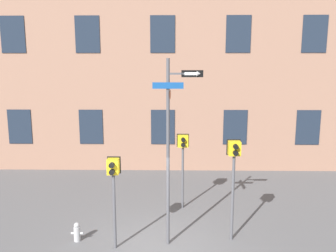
{
  "coord_description": "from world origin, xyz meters",
  "views": [
    {
      "loc": [
        0.5,
        -8.11,
        4.79
      ],
      "look_at": [
        0.36,
        0.39,
        3.35
      ],
      "focal_mm": 35.0,
      "sensor_mm": 36.0,
      "label": 1
    }
  ],
  "objects_px": {
    "street_sign_pole": "(171,140)",
    "pedestrian_signal_right": "(234,163)",
    "pedestrian_signal_across": "(183,150)",
    "pedestrian_signal_left": "(113,178)",
    "fire_hydrant": "(77,232)"
  },
  "relations": [
    {
      "from": "street_sign_pole",
      "to": "pedestrian_signal_right",
      "type": "height_order",
      "value": "street_sign_pole"
    },
    {
      "from": "street_sign_pole",
      "to": "pedestrian_signal_right",
      "type": "distance_m",
      "value": 1.9
    },
    {
      "from": "pedestrian_signal_left",
      "to": "pedestrian_signal_right",
      "type": "distance_m",
      "value": 3.31
    },
    {
      "from": "pedestrian_signal_right",
      "to": "pedestrian_signal_across",
      "type": "xyz_separation_m",
      "value": [
        -1.35,
        2.18,
        -0.18
      ]
    },
    {
      "from": "fire_hydrant",
      "to": "street_sign_pole",
      "type": "bearing_deg",
      "value": -2.16
    },
    {
      "from": "street_sign_pole",
      "to": "pedestrian_signal_right",
      "type": "relative_size",
      "value": 1.75
    },
    {
      "from": "street_sign_pole",
      "to": "pedestrian_signal_across",
      "type": "relative_size",
      "value": 1.94
    },
    {
      "from": "fire_hydrant",
      "to": "pedestrian_signal_left",
      "type": "bearing_deg",
      "value": -17.14
    },
    {
      "from": "pedestrian_signal_right",
      "to": "pedestrian_signal_across",
      "type": "distance_m",
      "value": 2.57
    },
    {
      "from": "pedestrian_signal_across",
      "to": "pedestrian_signal_left",
      "type": "bearing_deg",
      "value": -125.26
    },
    {
      "from": "pedestrian_signal_right",
      "to": "fire_hydrant",
      "type": "relative_size",
      "value": 5.29
    },
    {
      "from": "pedestrian_signal_across",
      "to": "fire_hydrant",
      "type": "bearing_deg",
      "value": -142.53
    },
    {
      "from": "fire_hydrant",
      "to": "pedestrian_signal_across",
      "type": "bearing_deg",
      "value": 37.47
    },
    {
      "from": "street_sign_pole",
      "to": "fire_hydrant",
      "type": "xyz_separation_m",
      "value": [
        -2.65,
        0.1,
        -2.72
      ]
    },
    {
      "from": "pedestrian_signal_across",
      "to": "fire_hydrant",
      "type": "relative_size",
      "value": 4.79
    }
  ]
}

